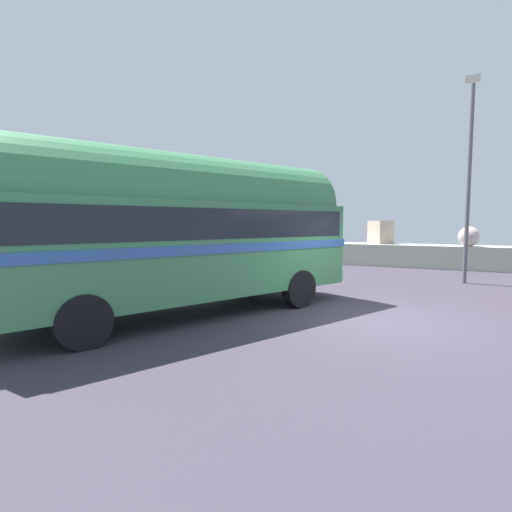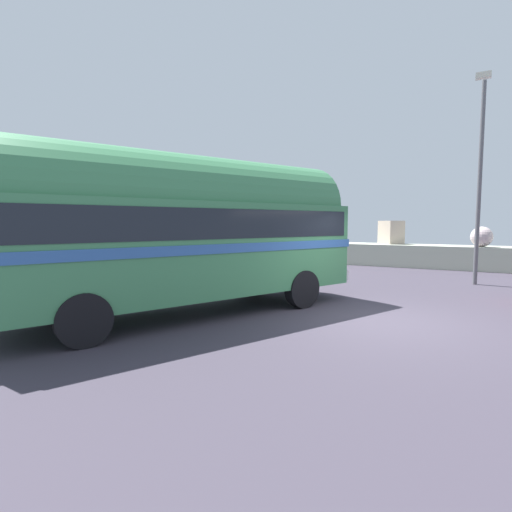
{
  "view_description": "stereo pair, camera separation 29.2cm",
  "coord_description": "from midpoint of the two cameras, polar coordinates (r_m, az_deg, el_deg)",
  "views": [
    {
      "loc": [
        1.55,
        -8.76,
        2.17
      ],
      "look_at": [
        -1.98,
        -1.83,
        1.5
      ],
      "focal_mm": 27.14,
      "sensor_mm": 36.0,
      "label": 1
    },
    {
      "loc": [
        1.8,
        -8.62,
        2.17
      ],
      "look_at": [
        -1.98,
        -1.83,
        1.5
      ],
      "focal_mm": 27.14,
      "sensor_mm": 36.0,
      "label": 2
    }
  ],
  "objects": [
    {
      "name": "vintage_coach",
      "position": [
        9.12,
        -8.99,
        4.08
      ],
      "size": [
        5.66,
        8.82,
        3.7
      ],
      "rotation": [
        0.0,
        0.0,
        -0.42
      ],
      "color": "black",
      "rests_on": "ground"
    },
    {
      "name": "ground",
      "position": [
        9.11,
        17.93,
        -9.06
      ],
      "size": [
        32.0,
        26.0,
        0.02
      ],
      "color": "#38333F"
    },
    {
      "name": "breakwater",
      "position": [
        20.62,
        24.36,
        0.28
      ],
      "size": [
        31.36,
        2.04,
        2.48
      ],
      "color": "#AFB59F",
      "rests_on": "ground"
    },
    {
      "name": "second_coach",
      "position": [
        13.15,
        -28.3,
        3.79
      ],
      "size": [
        5.72,
        8.8,
        3.7
      ],
      "rotation": [
        0.0,
        0.0,
        -0.42
      ],
      "color": "black",
      "rests_on": "ground"
    },
    {
      "name": "lamp_post",
      "position": [
        15.53,
        30.6,
        10.57
      ],
      "size": [
        0.44,
        1.0,
        6.95
      ],
      "color": "#5B5B60",
      "rests_on": "ground"
    }
  ]
}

